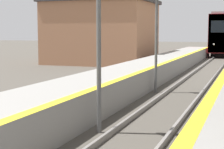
# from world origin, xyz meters

# --- Properties ---
(signal_near) EXTENTS (0.36, 0.31, 4.93)m
(signal_near) POSITION_xyz_m (-1.12, 6.96, 3.42)
(signal_near) COLOR #595959
(signal_near) RESTS_ON ground
(signal_mid) EXTENTS (0.36, 0.31, 4.93)m
(signal_mid) POSITION_xyz_m (-1.27, 13.94, 3.42)
(signal_mid) COLOR #595959
(signal_mid) RESTS_ON ground
(station_building) EXTENTS (8.58, 7.31, 5.31)m
(station_building) POSITION_xyz_m (-9.19, 27.58, 2.67)
(station_building) COLOR #9E6B4C
(station_building) RESTS_ON ground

